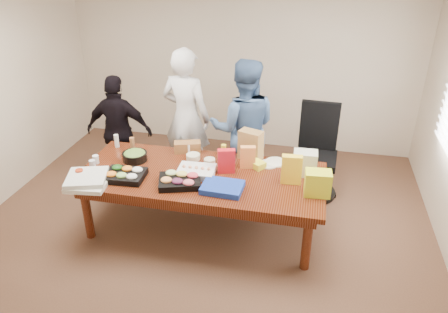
% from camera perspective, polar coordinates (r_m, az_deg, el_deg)
% --- Properties ---
extents(floor, '(5.50, 5.00, 0.02)m').
position_cam_1_polar(floor, '(5.33, -2.84, -9.47)').
color(floor, '#47301E').
rests_on(floor, ground).
extents(wall_back, '(5.50, 0.04, 2.70)m').
position_cam_1_polar(wall_back, '(6.95, 2.34, 12.09)').
color(wall_back, beige).
rests_on(wall_back, floor).
extents(wall_front, '(5.50, 0.04, 2.70)m').
position_cam_1_polar(wall_front, '(2.71, -17.99, -17.13)').
color(wall_front, beige).
rests_on(wall_front, floor).
extents(conference_table, '(2.80, 1.20, 0.75)m').
position_cam_1_polar(conference_table, '(5.11, -2.94, -6.02)').
color(conference_table, '#4C1C0F').
rests_on(conference_table, floor).
extents(office_chair, '(0.65, 0.65, 1.21)m').
position_cam_1_polar(office_chair, '(5.77, 12.16, 0.15)').
color(office_chair, black).
rests_on(office_chair, floor).
extents(person_center, '(0.78, 0.59, 1.92)m').
position_cam_1_polar(person_center, '(5.91, -5.02, 5.19)').
color(person_center, silver).
rests_on(person_center, floor).
extents(person_right, '(1.01, 0.85, 1.85)m').
position_cam_1_polar(person_right, '(5.63, 2.61, 3.73)').
color(person_right, '#3D5984').
rests_on(person_right, floor).
extents(person_left, '(0.94, 0.44, 1.57)m').
position_cam_1_polar(person_left, '(6.07, -13.71, 3.29)').
color(person_left, black).
rests_on(person_left, floor).
extents(veggie_tray, '(0.46, 0.37, 0.07)m').
position_cam_1_polar(veggie_tray, '(4.94, -13.04, -2.46)').
color(veggie_tray, black).
rests_on(veggie_tray, conference_table).
extents(fruit_tray, '(0.54, 0.47, 0.07)m').
position_cam_1_polar(fruit_tray, '(4.73, -5.89, -3.28)').
color(fruit_tray, black).
rests_on(fruit_tray, conference_table).
extents(sheet_cake, '(0.43, 0.33, 0.07)m').
position_cam_1_polar(sheet_cake, '(4.90, -3.69, -1.97)').
color(sheet_cake, white).
rests_on(sheet_cake, conference_table).
extents(salad_bowl, '(0.36, 0.36, 0.10)m').
position_cam_1_polar(salad_bowl, '(5.30, -11.76, 0.00)').
color(salad_bowl, black).
rests_on(salad_bowl, conference_table).
extents(chip_bag_blue, '(0.45, 0.34, 0.06)m').
position_cam_1_polar(chip_bag_blue, '(4.60, -0.21, -4.13)').
color(chip_bag_blue, '#1635A2').
rests_on(chip_bag_blue, conference_table).
extents(chip_bag_red, '(0.21, 0.13, 0.29)m').
position_cam_1_polar(chip_bag_red, '(4.88, 0.32, -0.61)').
color(chip_bag_red, red).
rests_on(chip_bag_red, conference_table).
extents(chip_bag_yellow, '(0.23, 0.10, 0.33)m').
position_cam_1_polar(chip_bag_yellow, '(4.72, 8.95, -1.72)').
color(chip_bag_yellow, yellow).
rests_on(chip_bag_yellow, conference_table).
extents(chip_bag_orange, '(0.19, 0.11, 0.27)m').
position_cam_1_polar(chip_bag_orange, '(4.99, 3.18, -0.09)').
color(chip_bag_orange, '#F28D44').
rests_on(chip_bag_orange, conference_table).
extents(mayo_jar, '(0.09, 0.09, 0.13)m').
position_cam_1_polar(mayo_jar, '(5.38, -4.69, 1.11)').
color(mayo_jar, white).
rests_on(mayo_jar, conference_table).
extents(mustard_bottle, '(0.08, 0.08, 0.18)m').
position_cam_1_polar(mustard_bottle, '(5.21, -0.04, 0.66)').
color(mustard_bottle, yellow).
rests_on(mustard_bottle, conference_table).
extents(dressing_bottle, '(0.06, 0.06, 0.19)m').
position_cam_1_polar(dressing_bottle, '(5.50, -12.06, 1.57)').
color(dressing_bottle, brown).
rests_on(dressing_bottle, conference_table).
extents(ranch_bottle, '(0.06, 0.06, 0.17)m').
position_cam_1_polar(ranch_bottle, '(5.67, -14.07, 2.03)').
color(ranch_bottle, white).
rests_on(ranch_bottle, conference_table).
extents(banana_bunch, '(0.27, 0.25, 0.08)m').
position_cam_1_polar(banana_bunch, '(5.06, 4.23, -0.94)').
color(banana_bunch, '#F5F331').
rests_on(banana_bunch, conference_table).
extents(bread_loaf, '(0.36, 0.23, 0.13)m').
position_cam_1_polar(bread_loaf, '(5.40, -4.88, 1.29)').
color(bread_loaf, brown).
rests_on(bread_loaf, conference_table).
extents(kraft_bag, '(0.32, 0.24, 0.36)m').
position_cam_1_polar(kraft_bag, '(5.18, 3.57, 1.55)').
color(kraft_bag, olive).
rests_on(kraft_bag, conference_table).
extents(red_cup, '(0.10, 0.10, 0.11)m').
position_cam_1_polar(red_cup, '(5.06, -18.62, -2.24)').
color(red_cup, '#A72C0F').
rests_on(red_cup, conference_table).
extents(clear_cup_a, '(0.08, 0.08, 0.10)m').
position_cam_1_polar(clear_cup_a, '(5.24, -17.07, -0.98)').
color(clear_cup_a, silver).
rests_on(clear_cup_a, conference_table).
extents(clear_cup_b, '(0.09, 0.09, 0.10)m').
position_cam_1_polar(clear_cup_b, '(5.34, -16.67, -0.37)').
color(clear_cup_b, white).
rests_on(clear_cup_b, conference_table).
extents(pizza_box_lower, '(0.47, 0.47, 0.05)m').
position_cam_1_polar(pizza_box_lower, '(4.93, -17.53, -3.35)').
color(pizza_box_lower, silver).
rests_on(pizza_box_lower, conference_table).
extents(pizza_box_upper, '(0.53, 0.53, 0.05)m').
position_cam_1_polar(pizza_box_upper, '(4.93, -17.77, -2.68)').
color(pizza_box_upper, silver).
rests_on(pizza_box_upper, pizza_box_lower).
extents(plate_a, '(0.25, 0.25, 0.01)m').
position_cam_1_polar(plate_a, '(5.13, 5.89, -1.02)').
color(plate_a, silver).
rests_on(plate_a, conference_table).
extents(plate_b, '(0.28, 0.28, 0.02)m').
position_cam_1_polar(plate_b, '(5.19, 6.88, -0.74)').
color(plate_b, white).
rests_on(plate_b, conference_table).
extents(dip_bowl_a, '(0.16, 0.16, 0.05)m').
position_cam_1_polar(dip_bowl_a, '(5.14, -1.93, -0.59)').
color(dip_bowl_a, beige).
rests_on(dip_bowl_a, conference_table).
extents(dip_bowl_b, '(0.19, 0.19, 0.07)m').
position_cam_1_polar(dip_bowl_b, '(5.23, -4.12, -0.04)').
color(dip_bowl_b, beige).
rests_on(dip_bowl_b, conference_table).
extents(grocery_bag_white, '(0.27, 0.20, 0.28)m').
position_cam_1_polar(grocery_bag_white, '(4.93, 10.69, -0.88)').
color(grocery_bag_white, beige).
rests_on(grocery_bag_white, conference_table).
extents(grocery_bag_yellow, '(0.28, 0.21, 0.27)m').
position_cam_1_polar(grocery_bag_yellow, '(4.58, 12.35, -3.48)').
color(grocery_bag_yellow, yellow).
rests_on(grocery_bag_yellow, conference_table).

